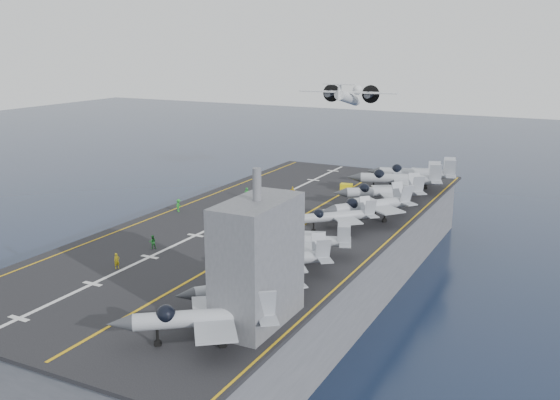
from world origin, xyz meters
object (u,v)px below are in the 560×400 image
at_px(fighter_jet_0, 204,316).
at_px(tow_cart_a, 225,265).
at_px(island_superstructure, 258,247).
at_px(transport_plane, 348,98).

bearing_deg(fighter_jet_0, tow_cart_a, 116.23).
bearing_deg(tow_cart_a, fighter_jet_0, -63.77).
bearing_deg(tow_cart_a, island_superstructure, -45.74).
bearing_deg(fighter_jet_0, island_superstructure, 69.86).
distance_m(fighter_jet_0, tow_cart_a, 18.52).
distance_m(island_superstructure, transport_plane, 95.03).
distance_m(island_superstructure, tow_cart_a, 16.34).
distance_m(tow_cart_a, transport_plane, 83.10).
height_order(fighter_jet_0, transport_plane, transport_plane).
relative_size(tow_cart_a, transport_plane, 0.08).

